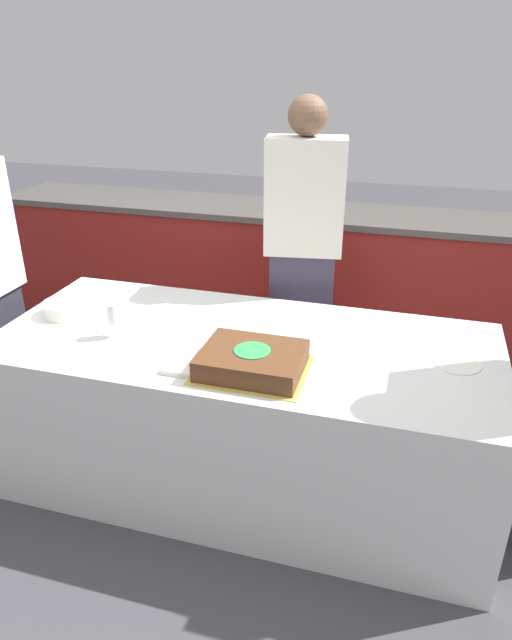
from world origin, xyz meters
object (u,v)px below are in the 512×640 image
Objects in this scene: cake at (252,361)px; person_cutting_cake at (303,261)px; wine_glass at (114,315)px; plate_stack at (67,308)px.

person_cutting_cake is at bearing 90.00° from cake.
wine_glass is 1.04m from person_cutting_cake.
wine_glass is (0.34, -0.15, 0.07)m from plate_stack.
plate_stack is at bearing 165.23° from cake.
wine_glass is 0.09× the size of person_cutting_cake.
plate_stack is 1.40× the size of wine_glass.
cake reaches higher than plate_stack.
person_cutting_cake is at bearing 51.51° from wine_glass.
cake is at bearing -14.77° from plate_stack.
wine_glass is (-0.65, 0.11, 0.06)m from cake.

